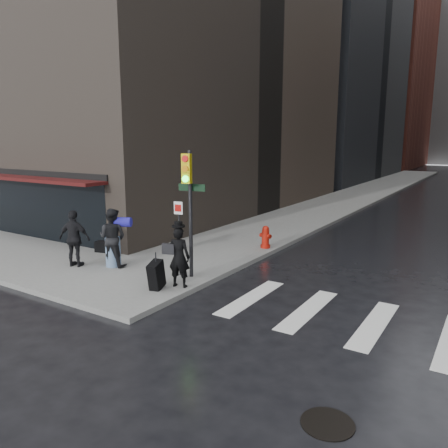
# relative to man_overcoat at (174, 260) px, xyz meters

# --- Properties ---
(ground) EXTENTS (140.00, 140.00, 0.00)m
(ground) POSITION_rel_man_overcoat_xyz_m (-1.52, -0.24, -0.93)
(ground) COLOR black
(ground) RESTS_ON ground
(sidewalk_left) EXTENTS (4.00, 50.00, 0.15)m
(sidewalk_left) POSITION_rel_man_overcoat_xyz_m (-1.52, 26.76, -0.85)
(sidewalk_left) COLOR slate
(sidewalk_left) RESTS_ON ground
(crosswalk) EXTENTS (8.50, 3.00, 0.01)m
(crosswalk) POSITION_rel_man_overcoat_xyz_m (5.98, 0.76, -0.92)
(crosswalk) COLOR silver
(crosswalk) RESTS_ON ground
(bldg_left_mid) EXTENTS (22.00, 24.00, 34.00)m
(bldg_left_mid) POSITION_rel_man_overcoat_xyz_m (-14.52, 37.76, 16.07)
(bldg_left_mid) COLOR slate
(bldg_left_mid) RESTS_ON ground
(bldg_left_far) EXTENTS (22.00, 20.00, 26.00)m
(bldg_left_far) POSITION_rel_man_overcoat_xyz_m (-14.52, 61.76, 12.07)
(bldg_left_far) COLOR #58271E
(bldg_left_far) RESTS_ON ground
(storefront) EXTENTS (8.40, 1.11, 2.83)m
(storefront) POSITION_rel_man_overcoat_xyz_m (-8.52, 1.66, 0.90)
(storefront) COLOR black
(storefront) RESTS_ON ground
(man_overcoat) EXTENTS (0.95, 1.13, 1.86)m
(man_overcoat) POSITION_rel_man_overcoat_xyz_m (0.00, 0.00, 0.00)
(man_overcoat) COLOR black
(man_overcoat) RESTS_ON ground
(man_jeans) EXTENTS (1.37, 0.92, 1.87)m
(man_jeans) POSITION_rel_man_overcoat_xyz_m (-2.95, 0.55, 0.16)
(man_jeans) COLOR black
(man_jeans) RESTS_ON ground
(man_greycoat) EXTENTS (1.15, 0.75, 1.81)m
(man_greycoat) POSITION_rel_man_overcoat_xyz_m (-3.94, -0.11, 0.13)
(man_greycoat) COLOR black
(man_greycoat) RESTS_ON ground
(traffic_light) EXTENTS (0.91, 0.51, 3.70)m
(traffic_light) POSITION_rel_man_overcoat_xyz_m (-0.21, 0.93, 1.61)
(traffic_light) COLOR black
(traffic_light) RESTS_ON ground
(fire_hydrant) EXTENTS (0.48, 0.37, 0.84)m
(fire_hydrant) POSITION_rel_man_overcoat_xyz_m (0.06, 5.31, -0.40)
(fire_hydrant) COLOR #A3150A
(fire_hydrant) RESTS_ON ground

